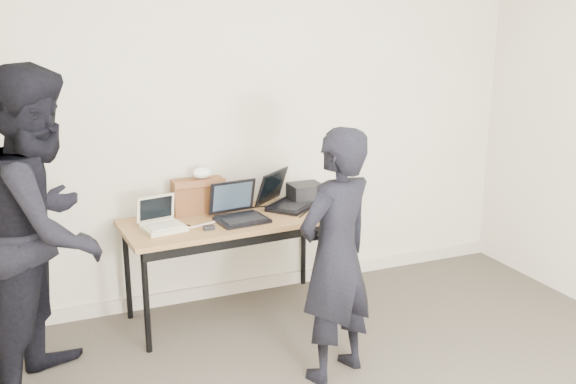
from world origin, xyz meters
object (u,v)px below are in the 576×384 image
laptop_right (285,199)px  person_observer (45,230)px  desk (234,227)px  person_typist (336,256)px  equipment_box (305,193)px  laptop_center (239,211)px  leather_satchel (198,195)px  laptop_beige (162,223)px

laptop_right → person_observer: person_observer is taller
desk → person_typist: size_ratio=1.03×
laptop_right → person_observer: 1.73m
desk → equipment_box: size_ratio=6.50×
equipment_box → person_typist: person_typist is taller
laptop_center → person_typist: size_ratio=0.24×
person_typist → person_observer: person_observer is taller
leather_satchel → laptop_center: bearing=-49.8°
person_typist → person_observer: 1.63m
desk → person_observer: 1.30m
desk → person_typist: (0.29, -0.98, 0.08)m
laptop_beige → leather_satchel: (0.32, 0.26, 0.09)m
laptop_right → leather_satchel: 0.63m
desk → laptop_beige: bearing=-179.3°
desk → person_observer: bearing=-165.8°
laptop_beige → person_observer: person_observer is taller
laptop_center → laptop_right: size_ratio=0.74×
leather_satchel → person_typist: 1.30m
desk → person_observer: size_ratio=0.84×
laptop_center → person_observer: (-1.25, -0.35, 0.14)m
desk → leather_satchel: 0.35m
laptop_right → equipment_box: (0.20, 0.07, 0.01)m
laptop_center → leather_satchel: size_ratio=1.00×
person_typist → laptop_center: bearing=-95.2°
equipment_box → person_typist: 1.22m
desk → person_observer: person_observer is taller
desk → laptop_right: (0.43, 0.12, 0.12)m
laptop_right → equipment_box: 0.21m
laptop_center → laptop_right: (0.41, 0.16, 0.00)m
leather_satchel → equipment_box: size_ratio=1.55×
laptop_right → leather_satchel: size_ratio=1.34×
laptop_center → person_observer: bearing=-170.5°
laptop_beige → desk: bearing=-6.6°
desk → laptop_right: laptop_right is taller
desk → leather_satchel: bearing=125.0°
desk → laptop_center: laptop_center is taller
laptop_right → desk: bearing=156.6°
laptop_right → laptop_beige: bearing=150.4°
laptop_beige → laptop_right: (0.93, 0.16, 0.02)m
equipment_box → person_observer: person_observer is taller
desk → person_typist: person_typist is taller
laptop_right → person_typist: person_typist is taller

